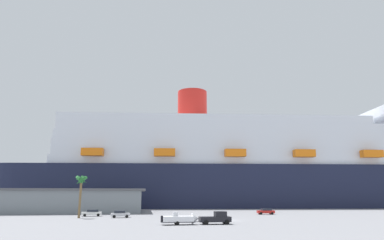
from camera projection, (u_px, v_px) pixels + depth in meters
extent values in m
plane|color=gray|center=(213.00, 213.00, 98.75)|extent=(600.00, 600.00, 0.00)
cube|color=#191E38|center=(259.00, 187.00, 146.94)|extent=(194.14, 40.23, 16.85)
cylinder|color=#191E38|center=(31.00, 187.00, 141.92)|extent=(37.27, 37.27, 16.85)
cube|color=white|center=(258.00, 164.00, 149.14)|extent=(170.87, 36.87, 3.40)
cube|color=white|center=(249.00, 156.00, 149.67)|extent=(161.43, 36.39, 3.40)
cube|color=white|center=(240.00, 148.00, 150.21)|extent=(154.19, 35.33, 3.40)
cube|color=white|center=(231.00, 141.00, 150.75)|extent=(145.82, 34.46, 3.40)
cube|color=white|center=(223.00, 133.00, 151.28)|extent=(136.90, 33.77, 3.40)
cube|color=white|center=(214.00, 125.00, 151.82)|extent=(129.61, 33.13, 3.40)
cube|color=white|center=(380.00, 119.00, 156.63)|extent=(20.10, 40.60, 4.00)
cylinder|color=red|center=(192.00, 107.00, 153.17)|extent=(13.42, 13.42, 13.72)
cube|color=orange|center=(93.00, 152.00, 127.59)|extent=(8.06, 3.35, 2.80)
cube|color=orange|center=(165.00, 152.00, 129.00)|extent=(8.06, 3.35, 2.80)
cube|color=orange|center=(235.00, 153.00, 130.40)|extent=(8.06, 3.35, 2.80)
cube|color=orange|center=(304.00, 153.00, 131.81)|extent=(8.06, 3.35, 2.80)
cube|color=orange|center=(372.00, 154.00, 133.21)|extent=(8.06, 3.35, 2.80)
cube|color=slate|center=(44.00, 202.00, 100.67)|extent=(58.85, 28.10, 6.24)
cube|color=#4C4C51|center=(45.00, 190.00, 101.42)|extent=(61.21, 29.22, 0.60)
cube|color=black|center=(215.00, 219.00, 60.18)|extent=(5.77, 2.54, 0.90)
cube|color=black|center=(220.00, 214.00, 60.54)|extent=(2.19, 2.03, 0.90)
cube|color=#26333F|center=(224.00, 214.00, 60.63)|extent=(0.27, 1.68, 0.63)
cylinder|color=black|center=(224.00, 221.00, 61.37)|extent=(0.82, 0.36, 0.80)
cylinder|color=black|center=(227.00, 222.00, 59.44)|extent=(0.82, 0.36, 0.80)
cylinder|color=black|center=(204.00, 222.00, 60.75)|extent=(0.82, 0.36, 0.80)
cylinder|color=black|center=(206.00, 222.00, 58.82)|extent=(0.82, 0.36, 0.80)
cube|color=#595960|center=(178.00, 222.00, 59.00)|extent=(6.01, 2.55, 0.16)
cube|color=#595960|center=(198.00, 222.00, 59.58)|extent=(1.92, 0.31, 0.10)
cylinder|color=black|center=(176.00, 222.00, 59.99)|extent=(0.66, 0.28, 0.64)
cylinder|color=black|center=(177.00, 223.00, 57.87)|extent=(0.66, 0.28, 0.64)
cube|color=white|center=(178.00, 219.00, 59.12)|extent=(5.50, 2.71, 0.90)
cone|color=white|center=(195.00, 219.00, 59.63)|extent=(1.39, 2.09, 1.98)
cube|color=silver|center=(175.00, 214.00, 59.20)|extent=(0.89, 1.07, 0.70)
cube|color=black|center=(162.00, 219.00, 58.64)|extent=(0.41, 0.53, 1.10)
cylinder|color=brown|center=(80.00, 199.00, 76.88)|extent=(0.54, 0.54, 8.23)
cone|color=#287233|center=(83.00, 180.00, 77.76)|extent=(1.13, 2.73, 1.73)
cone|color=#287233|center=(83.00, 181.00, 78.04)|extent=(2.09, 2.59, 1.66)
cone|color=#287233|center=(82.00, 181.00, 78.19)|extent=(2.74, 1.13, 1.66)
cone|color=#287233|center=(80.00, 181.00, 78.01)|extent=(2.03, 2.36, 2.21)
cone|color=#287233|center=(80.00, 180.00, 77.79)|extent=(0.81, 2.63, 1.89)
cone|color=#287233|center=(80.00, 180.00, 77.50)|extent=(2.27, 2.21, 2.15)
cone|color=#287233|center=(81.00, 180.00, 77.41)|extent=(2.56, 0.96, 2.11)
cone|color=#287233|center=(83.00, 180.00, 77.60)|extent=(2.03, 2.46, 2.08)
sphere|color=#287233|center=(81.00, 181.00, 77.78)|extent=(1.10, 1.10, 1.10)
cube|color=red|center=(266.00, 212.00, 90.49)|extent=(4.53, 1.78, 0.70)
cube|color=#1E232D|center=(266.00, 209.00, 90.64)|extent=(2.54, 1.60, 0.55)
cylinder|color=black|center=(261.00, 213.00, 89.45)|extent=(0.66, 0.22, 0.66)
cylinder|color=black|center=(259.00, 213.00, 91.17)|extent=(0.66, 0.22, 0.66)
cylinder|color=black|center=(272.00, 213.00, 89.65)|extent=(0.66, 0.22, 0.66)
cylinder|color=black|center=(270.00, 213.00, 91.37)|extent=(0.66, 0.22, 0.66)
cube|color=silver|center=(120.00, 215.00, 77.51)|extent=(4.54, 2.53, 0.70)
cube|color=#1E232D|center=(120.00, 212.00, 77.59)|extent=(2.66, 2.00, 0.55)
cylinder|color=black|center=(126.00, 216.00, 78.62)|extent=(0.69, 0.34, 0.66)
cylinder|color=black|center=(127.00, 216.00, 76.96)|extent=(0.69, 0.34, 0.66)
cylinder|color=black|center=(114.00, 216.00, 77.91)|extent=(0.69, 0.34, 0.66)
cylinder|color=black|center=(114.00, 217.00, 76.25)|extent=(0.69, 0.34, 0.66)
cube|color=white|center=(92.00, 213.00, 82.73)|extent=(5.02, 2.78, 0.70)
cube|color=#1E232D|center=(93.00, 211.00, 82.93)|extent=(2.94, 2.19, 0.55)
cylinder|color=black|center=(85.00, 215.00, 81.36)|extent=(0.69, 0.35, 0.66)
cylinder|color=black|center=(85.00, 215.00, 83.13)|extent=(0.69, 0.35, 0.66)
cylinder|color=black|center=(98.00, 215.00, 82.18)|extent=(0.69, 0.35, 0.66)
cylinder|color=black|center=(98.00, 215.00, 83.95)|extent=(0.69, 0.35, 0.66)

